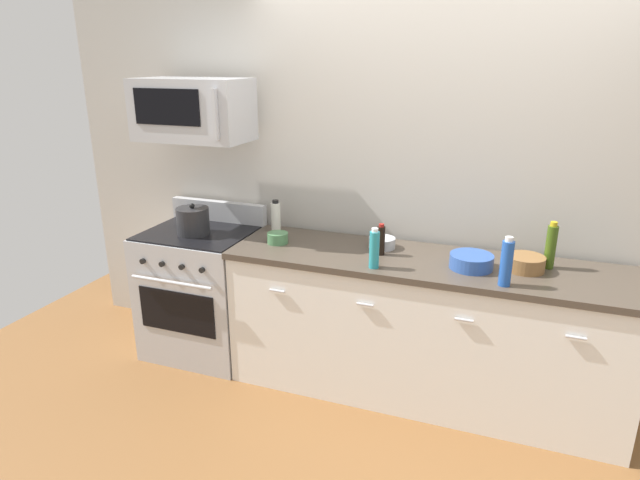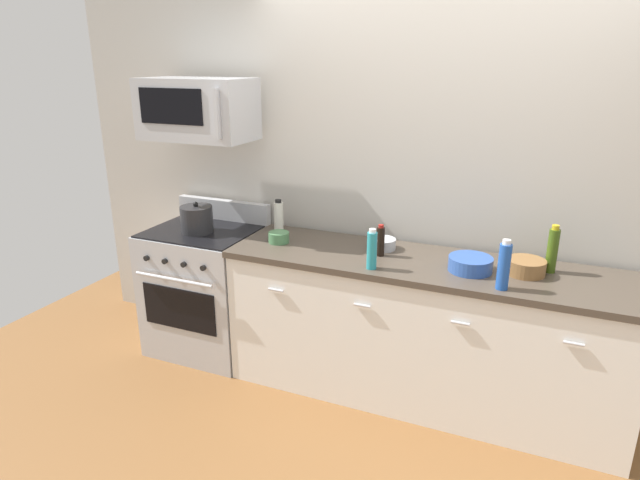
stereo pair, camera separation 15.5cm
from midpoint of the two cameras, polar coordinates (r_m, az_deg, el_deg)
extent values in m
plane|color=brown|center=(3.73, 8.91, -15.41)|extent=(6.61, 6.61, 0.00)
cube|color=#B7B2A8|center=(3.58, 11.35, 6.58)|extent=(5.51, 0.10, 2.70)
cube|color=white|center=(3.51, 9.27, -9.45)|extent=(2.39, 0.62, 0.88)
cube|color=#473D33|center=(3.32, 9.68, -2.42)|extent=(2.42, 0.65, 0.04)
cube|color=black|center=(3.48, 7.96, -17.21)|extent=(2.39, 0.02, 0.10)
cylinder|color=silver|center=(3.34, -5.86, -5.36)|extent=(0.10, 0.02, 0.02)
cylinder|color=silver|center=(3.16, 3.36, -6.82)|extent=(0.10, 0.02, 0.02)
cylinder|color=silver|center=(3.06, 13.50, -8.21)|extent=(0.10, 0.02, 0.02)
cylinder|color=silver|center=(3.06, 24.02, -9.37)|extent=(0.10, 0.02, 0.02)
cube|color=#B7BABF|center=(4.06, -13.32, -5.44)|extent=(0.76, 0.64, 0.91)
cube|color=black|center=(3.82, -15.97, -7.32)|extent=(0.58, 0.01, 0.30)
cylinder|color=#B7BABF|center=(3.71, -16.57, -4.31)|extent=(0.61, 0.02, 0.02)
cube|color=#B7BABF|center=(4.11, -11.68, 2.93)|extent=(0.76, 0.06, 0.16)
cube|color=black|center=(3.89, -13.83, 0.77)|extent=(0.73, 0.61, 0.01)
cylinder|color=black|center=(3.82, -19.28, -2.13)|extent=(0.04, 0.02, 0.04)
cylinder|color=black|center=(3.73, -17.46, -2.44)|extent=(0.04, 0.02, 0.04)
cylinder|color=black|center=(3.64, -15.55, -2.77)|extent=(0.04, 0.02, 0.04)
cylinder|color=black|center=(3.56, -13.55, -3.11)|extent=(0.04, 0.02, 0.04)
cube|color=#B7BABF|center=(3.77, -14.40, 13.13)|extent=(0.74, 0.40, 0.40)
cube|color=black|center=(3.64, -17.07, 13.23)|extent=(0.48, 0.01, 0.22)
cube|color=#B7BABF|center=(3.43, -12.27, 12.77)|extent=(0.02, 0.04, 0.30)
cylinder|color=#385114|center=(3.34, 21.88, -0.72)|extent=(0.06, 0.06, 0.25)
cylinder|color=#B29919|center=(3.30, 22.17, 1.56)|extent=(0.04, 0.04, 0.03)
cylinder|color=black|center=(3.33, 5.08, -0.11)|extent=(0.05, 0.05, 0.18)
cylinder|color=maroon|center=(3.30, 5.13, 1.51)|extent=(0.03, 0.03, 0.02)
cylinder|color=teal|center=(3.12, 4.31, -1.05)|extent=(0.06, 0.06, 0.22)
cylinder|color=white|center=(3.08, 4.36, 1.05)|extent=(0.04, 0.04, 0.02)
cylinder|color=#1E4CA5|center=(3.00, 17.62, -2.39)|extent=(0.06, 0.06, 0.25)
cylinder|color=silver|center=(2.96, 17.87, 0.07)|extent=(0.04, 0.04, 0.02)
cylinder|color=silver|center=(3.77, -5.85, 2.35)|extent=(0.07, 0.07, 0.21)
cylinder|color=black|center=(3.74, -5.90, 4.03)|extent=(0.04, 0.04, 0.02)
cylinder|color=brown|center=(3.28, 19.53, -2.32)|extent=(0.22, 0.22, 0.09)
torus|color=brown|center=(3.27, 19.60, -1.71)|extent=(0.22, 0.22, 0.01)
cylinder|color=brown|center=(3.29, 19.46, -2.91)|extent=(0.12, 0.12, 0.01)
cylinder|color=#B2B5BA|center=(3.47, 5.26, -0.30)|extent=(0.17, 0.17, 0.07)
torus|color=#B2B5BA|center=(3.46, 5.27, 0.16)|extent=(0.17, 0.17, 0.01)
cylinder|color=#B2B5BA|center=(3.48, 5.24, -0.75)|extent=(0.09, 0.09, 0.01)
cylinder|color=#2D519E|center=(3.22, 14.31, -2.21)|extent=(0.25, 0.25, 0.08)
torus|color=#2D519E|center=(3.21, 14.36, -1.61)|extent=(0.25, 0.25, 0.01)
cylinder|color=#2D519E|center=(3.24, 14.26, -2.79)|extent=(0.14, 0.14, 0.01)
cylinder|color=#477A4C|center=(3.56, -5.73, 0.21)|extent=(0.14, 0.14, 0.07)
torus|color=#477A4C|center=(3.55, -5.74, 0.69)|extent=(0.14, 0.14, 0.01)
cylinder|color=#477A4C|center=(3.57, -5.71, -0.24)|extent=(0.08, 0.08, 0.01)
cylinder|color=#262628|center=(3.83, -14.35, 1.94)|extent=(0.22, 0.22, 0.18)
sphere|color=black|center=(3.80, -14.48, 3.49)|extent=(0.04, 0.04, 0.04)
camera|label=1|loc=(0.08, -91.30, -0.44)|focal=30.42mm
camera|label=2|loc=(0.08, 88.70, 0.44)|focal=30.42mm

